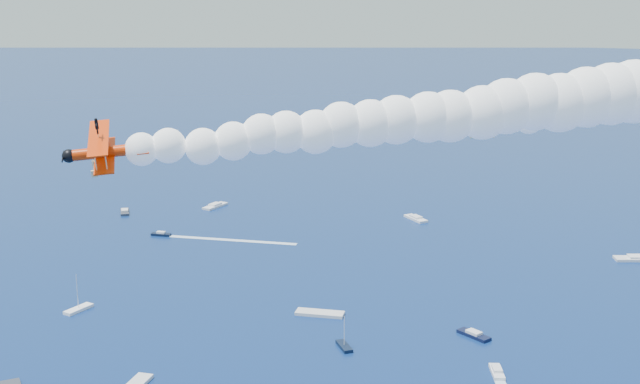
% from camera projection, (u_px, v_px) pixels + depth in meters
% --- Properties ---
extents(biplane_lead, '(9.66, 10.64, 6.94)m').
position_uv_depth(biplane_lead, '(480.00, 121.00, 98.32)').
color(biplane_lead, '#FF6B05').
extents(biplane_trail, '(10.88, 11.79, 7.14)m').
position_uv_depth(biplane_trail, '(107.00, 152.00, 74.01)').
color(biplane_trail, red).
extents(smoke_trail_trail, '(66.69, 60.10, 11.75)m').
position_uv_depth(smoke_trail_trail, '(454.00, 114.00, 79.39)').
color(smoke_trail_trail, white).
extents(spectator_boats, '(210.32, 166.40, 0.70)m').
position_uv_depth(spectator_boats, '(354.00, 329.00, 180.37)').
color(spectator_boats, white).
rests_on(spectator_boats, ground).
extents(boat_wakes, '(193.48, 110.15, 0.04)m').
position_uv_depth(boat_wakes, '(485.00, 374.00, 160.27)').
color(boat_wakes, white).
rests_on(boat_wakes, ground).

